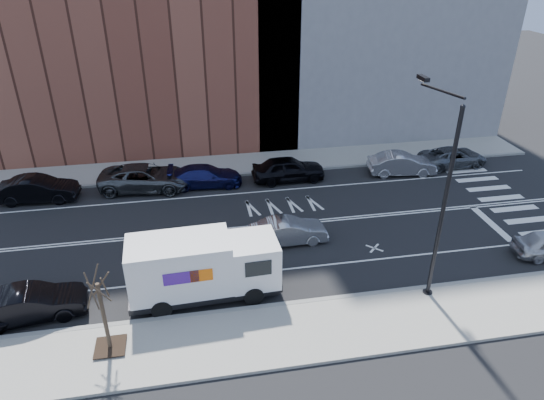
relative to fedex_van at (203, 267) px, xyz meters
name	(u,v)px	position (x,y,z in m)	size (l,w,h in m)	color
ground	(254,227)	(3.12, 5.60, -1.62)	(120.00, 120.00, 0.00)	black
sidewalk_near	(285,334)	(3.12, -3.20, -1.54)	(44.00, 3.60, 0.15)	gray
sidewalk_far	(237,164)	(3.12, 14.40, -1.54)	(44.00, 3.60, 0.15)	gray
curb_near	(277,306)	(3.12, -1.40, -1.53)	(44.00, 0.25, 0.17)	gray
curb_far	(239,174)	(3.12, 12.60, -1.53)	(44.00, 0.25, 0.17)	gray
crosswalk	(507,203)	(19.12, 5.60, -1.61)	(3.00, 14.00, 0.01)	white
road_markings	(254,227)	(3.12, 5.60, -1.61)	(40.00, 8.60, 0.01)	white
streetlight	(440,193)	(10.12, -1.31, 3.46)	(0.44, 4.02, 9.34)	black
street_tree	(105,323)	(-3.88, -2.80, -0.17)	(1.20, 1.20, 3.75)	black
fedex_van	(203,267)	(0.00, 0.00, 0.00)	(6.84, 2.62, 3.08)	black
far_parked_b	(38,189)	(-9.69, 11.19, -0.83)	(1.68, 4.81, 1.58)	black
far_parked_c	(145,178)	(-3.17, 11.66, -0.80)	(2.71, 5.88, 1.64)	#45484B
far_parked_d	(205,176)	(0.72, 11.47, -0.92)	(1.96, 4.83, 1.40)	#15174C
far_parked_e	(288,169)	(6.32, 11.31, -0.78)	(1.97, 4.90, 1.67)	black
far_parked_f	(402,164)	(14.32, 10.90, -0.86)	(1.61, 4.62, 1.52)	#A7A7AC
far_parked_g	(453,157)	(18.55, 11.57, -0.94)	(2.24, 4.86, 1.35)	#53575C
driving_sedan	(288,231)	(4.72, 3.72, -0.93)	(1.46, 4.18, 1.38)	#A9AAAE
near_parked_rear_a	(31,304)	(-7.37, -0.19, -0.87)	(1.58, 4.52, 1.49)	black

